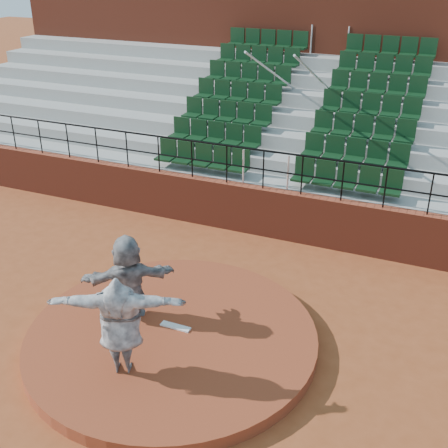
{
  "coord_description": "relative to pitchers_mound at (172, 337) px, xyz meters",
  "views": [
    {
      "loc": [
        4.33,
        -7.55,
        6.74
      ],
      "look_at": [
        0.0,
        2.5,
        1.4
      ],
      "focal_mm": 45.0,
      "sensor_mm": 36.0,
      "label": 1
    }
  ],
  "objects": [
    {
      "name": "ground",
      "position": [
        0.0,
        0.0,
        -0.12
      ],
      "size": [
        90.0,
        90.0,
        0.0
      ],
      "primitive_type": "plane",
      "color": "#944521",
      "rests_on": "ground"
    },
    {
      "name": "fielder",
      "position": [
        -1.01,
        0.2,
        0.86
      ],
      "size": [
        1.82,
        1.54,
        1.97
      ],
      "primitive_type": "imported",
      "rotation": [
        0.0,
        0.0,
        3.76
      ],
      "color": "black",
      "rests_on": "ground"
    },
    {
      "name": "pitching_rubber",
      "position": [
        0.0,
        0.15,
        0.14
      ],
      "size": [
        0.6,
        0.15,
        0.03
      ],
      "primitive_type": "cube",
      "color": "white",
      "rests_on": "pitchers_mound"
    },
    {
      "name": "boundary_wall",
      "position": [
        0.0,
        5.0,
        0.53
      ],
      "size": [
        24.0,
        0.3,
        1.3
      ],
      "primitive_type": "cube",
      "color": "maroon",
      "rests_on": "ground"
    },
    {
      "name": "press_box_facade",
      "position": [
        0.0,
        12.6,
        3.43
      ],
      "size": [
        24.0,
        3.0,
        7.1
      ],
      "primitive_type": "cube",
      "color": "maroon",
      "rests_on": "ground"
    },
    {
      "name": "pitchers_mound",
      "position": [
        0.0,
        0.0,
        0.0
      ],
      "size": [
        5.5,
        5.5,
        0.25
      ],
      "primitive_type": "cylinder",
      "color": "brown",
      "rests_on": "ground"
    },
    {
      "name": "seating_deck",
      "position": [
        0.0,
        8.65,
        1.31
      ],
      "size": [
        24.0,
        5.97,
        4.63
      ],
      "color": "#9D9C97",
      "rests_on": "ground"
    },
    {
      "name": "wall_railing",
      "position": [
        0.0,
        5.0,
        1.9
      ],
      "size": [
        24.04,
        0.05,
        1.03
      ],
      "color": "black",
      "rests_on": "boundary_wall"
    },
    {
      "name": "pitcher",
      "position": [
        -0.27,
        -1.23,
        1.04
      ],
      "size": [
        2.32,
        1.41,
        1.83
      ],
      "primitive_type": "imported",
      "rotation": [
        0.0,
        0.0,
        3.53
      ],
      "color": "black",
      "rests_on": "pitchers_mound"
    }
  ]
}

